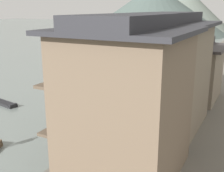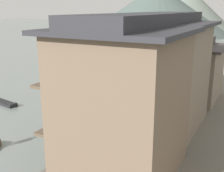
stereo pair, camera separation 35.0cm
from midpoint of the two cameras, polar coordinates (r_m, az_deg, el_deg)
The scene contains 11 objects.
boat_moored_second at distance 50.90m, azimuth 14.41°, elevation 4.02°, with size 1.93×4.35×0.48m.
boat_moored_third at distance 55.65m, azimuth 16.06°, elevation 4.86°, with size 0.88×4.18×0.52m.
boat_moored_far at distance 31.12m, azimuth 4.26°, elevation -2.75°, with size 1.21×4.53×0.40m.
boat_midriver_drifting at distance 43.39m, azimuth 11.08°, elevation 2.41°, with size 1.60×5.56×0.75m.
boat_midriver_upstream at distance 36.48m, azimuth 8.12°, elevation -0.05°, with size 1.73×5.53×0.56m.
boat_upstream_distant at distance 23.74m, azimuth -4.16°, elevation -8.65°, with size 2.35×5.90×0.49m.
house_waterfront_nearest at distance 15.42m, azimuth 2.66°, elevation -2.45°, with size 7.11×7.09×8.74m.
house_waterfront_second at distance 22.20m, azimuth 10.88°, elevation 2.85°, with size 6.83×7.78×8.74m.
house_waterfront_tall at distance 30.03m, azimuth 15.65°, elevation 3.29°, with size 6.93×7.13×6.14m.
hill_far_west at distance 115.11m, azimuth 9.07°, elevation 15.04°, with size 55.47×55.47×18.68m, color #4C5B56.
hill_far_centre at distance 141.79m, azimuth 15.30°, elevation 14.76°, with size 41.07×41.07×18.74m, color slate.
Camera 2 is at (17.83, -10.16, 9.84)m, focal length 45.30 mm.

